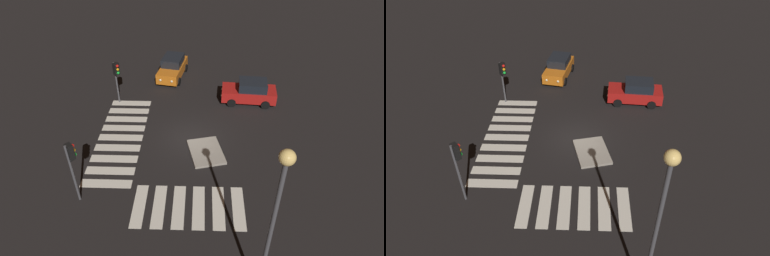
% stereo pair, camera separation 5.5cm
% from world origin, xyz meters
% --- Properties ---
extents(ground_plane, '(80.00, 80.00, 0.00)m').
position_xyz_m(ground_plane, '(0.00, 0.00, 0.00)').
color(ground_plane, black).
extents(traffic_island, '(3.30, 2.78, 0.18)m').
position_xyz_m(traffic_island, '(1.49, 1.01, 0.09)').
color(traffic_island, gray).
rests_on(traffic_island, ground).
extents(car_red, '(2.38, 4.60, 1.95)m').
position_xyz_m(car_red, '(-5.19, 4.61, 0.96)').
color(car_red, red).
rests_on(car_red, ground).
extents(car_orange, '(4.67, 2.71, 1.94)m').
position_xyz_m(car_orange, '(-9.35, -2.09, 0.95)').
color(car_orange, orange).
rests_on(car_orange, ground).
extents(traffic_light_south, '(0.54, 0.53, 3.63)m').
position_xyz_m(traffic_light_south, '(-4.69, -6.13, 2.75)').
color(traffic_light_south, '#47474C').
rests_on(traffic_light_south, ground).
extents(traffic_light_east, '(0.54, 0.53, 4.09)m').
position_xyz_m(traffic_light_east, '(5.77, -6.36, 3.10)').
color(traffic_light_east, '#47474C').
rests_on(traffic_light_east, ground).
extents(street_lamp, '(0.56, 0.56, 8.73)m').
position_xyz_m(street_lamp, '(11.28, 3.32, 5.84)').
color(street_lamp, '#47474C').
rests_on(street_lamp, ground).
extents(crosswalk_near, '(9.90, 3.20, 0.02)m').
position_xyz_m(crosswalk_near, '(0.00, -5.20, 0.01)').
color(crosswalk_near, silver).
rests_on(crosswalk_near, ground).
extents(crosswalk_side, '(3.20, 6.45, 0.02)m').
position_xyz_m(crosswalk_side, '(6.28, -0.00, 0.01)').
color(crosswalk_side, silver).
rests_on(crosswalk_side, ground).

